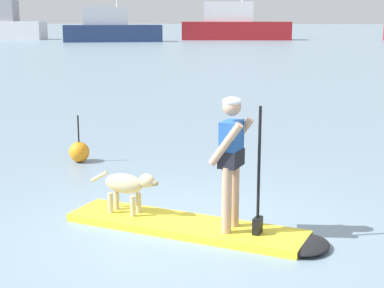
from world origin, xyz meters
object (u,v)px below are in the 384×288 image
moored_boat_far_starboard (234,26)px  marker_buoy (79,152)px  moored_boat_far_port (111,29)px  dog (127,185)px  paddleboard (201,228)px  person_paddler (232,154)px  moored_boat_port (4,25)px

moored_boat_far_starboard → marker_buoy: moored_boat_far_starboard is taller
moored_boat_far_starboard → moored_boat_far_port: bearing=-153.2°
moored_boat_far_port → moored_boat_far_starboard: 14.29m
dog → moored_boat_far_starboard: (0.02, 61.27, 1.11)m
paddleboard → moored_boat_far_starboard: 61.65m
person_paddler → moored_boat_far_port: 57.09m
paddleboard → moored_boat_port: 66.41m
paddleboard → moored_boat_far_starboard: bearing=90.9°
moored_boat_port → marker_buoy: bearing=-66.3°
paddleboard → dog: 1.15m
person_paddler → dog: (-1.38, 0.48, -0.56)m
moored_boat_far_port → person_paddler: bearing=-75.7°
moored_boat_far_starboard → marker_buoy: bearing=-91.5°
paddleboard → moored_boat_far_port: bearing=104.0°
person_paddler → moored_boat_far_starboard: (-1.37, 61.75, 0.55)m
person_paddler → moored_boat_far_starboard: bearing=91.3°
dog → moored_boat_port: size_ratio=0.09×
dog → moored_boat_far_port: (-12.74, 54.83, 0.88)m
moored_boat_port → moored_boat_far_port: (13.78, -5.23, -0.31)m
moored_boat_port → moored_boat_far_starboard: size_ratio=0.88×
moored_boat_port → moored_boat_far_port: 14.75m
moored_boat_port → dog: bearing=-66.2°
person_paddler → moored_boat_far_starboard: size_ratio=0.13×
dog → moored_boat_far_port: moored_boat_far_port is taller
paddleboard → marker_buoy: (-2.54, 3.45, 0.14)m
dog → moored_boat_port: moored_boat_port is taller
paddleboard → marker_buoy: size_ratio=3.92×
person_paddler → moored_boat_far_starboard: moored_boat_far_starboard is taller
moored_boat_port → person_paddler: bearing=-65.3°
person_paddler → moored_boat_port: 66.67m
marker_buoy → moored_boat_far_starboard: bearing=88.5°
person_paddler → moored_boat_port: size_ratio=0.15×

